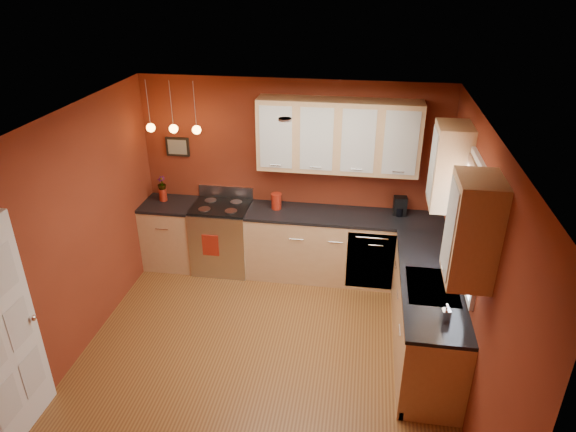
% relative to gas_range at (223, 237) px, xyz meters
% --- Properties ---
extents(floor, '(4.20, 4.20, 0.00)m').
position_rel_gas_range_xyz_m(floor, '(0.92, -1.80, -0.48)').
color(floor, brown).
rests_on(floor, ground).
extents(ceiling, '(4.00, 4.20, 0.02)m').
position_rel_gas_range_xyz_m(ceiling, '(0.92, -1.80, 2.12)').
color(ceiling, silver).
rests_on(ceiling, wall_back).
extents(wall_back, '(4.00, 0.02, 2.60)m').
position_rel_gas_range_xyz_m(wall_back, '(0.92, 0.30, 0.82)').
color(wall_back, maroon).
rests_on(wall_back, floor).
extents(wall_left, '(0.02, 4.20, 2.60)m').
position_rel_gas_range_xyz_m(wall_left, '(-1.08, -1.80, 0.82)').
color(wall_left, maroon).
rests_on(wall_left, floor).
extents(wall_right, '(0.02, 4.20, 2.60)m').
position_rel_gas_range_xyz_m(wall_right, '(2.92, -1.80, 0.82)').
color(wall_right, maroon).
rests_on(wall_right, floor).
extents(base_cabinets_back_left, '(0.70, 0.60, 0.90)m').
position_rel_gas_range_xyz_m(base_cabinets_back_left, '(-0.73, -0.00, -0.03)').
color(base_cabinets_back_left, tan).
rests_on(base_cabinets_back_left, floor).
extents(base_cabinets_back_right, '(2.54, 0.60, 0.90)m').
position_rel_gas_range_xyz_m(base_cabinets_back_right, '(1.65, -0.00, -0.03)').
color(base_cabinets_back_right, tan).
rests_on(base_cabinets_back_right, floor).
extents(base_cabinets_right, '(0.60, 2.10, 0.90)m').
position_rel_gas_range_xyz_m(base_cabinets_right, '(2.62, -1.35, -0.03)').
color(base_cabinets_right, tan).
rests_on(base_cabinets_right, floor).
extents(counter_back_left, '(0.70, 0.62, 0.04)m').
position_rel_gas_range_xyz_m(counter_back_left, '(-0.73, -0.00, 0.44)').
color(counter_back_left, black).
rests_on(counter_back_left, base_cabinets_back_left).
extents(counter_back_right, '(2.54, 0.62, 0.04)m').
position_rel_gas_range_xyz_m(counter_back_right, '(1.65, -0.00, 0.44)').
color(counter_back_right, black).
rests_on(counter_back_right, base_cabinets_back_right).
extents(counter_right, '(0.62, 2.10, 0.04)m').
position_rel_gas_range_xyz_m(counter_right, '(2.62, -1.35, 0.44)').
color(counter_right, black).
rests_on(counter_right, base_cabinets_right).
extents(gas_range, '(0.76, 0.64, 1.11)m').
position_rel_gas_range_xyz_m(gas_range, '(0.00, 0.00, 0.00)').
color(gas_range, '#B6B6BB').
rests_on(gas_range, floor).
extents(dishwasher_front, '(0.60, 0.02, 0.80)m').
position_rel_gas_range_xyz_m(dishwasher_front, '(2.02, -0.29, -0.03)').
color(dishwasher_front, '#B6B6BB').
rests_on(dishwasher_front, base_cabinets_back_right).
extents(sink, '(0.50, 0.70, 0.33)m').
position_rel_gas_range_xyz_m(sink, '(2.62, -1.50, 0.43)').
color(sink, gray).
rests_on(sink, counter_right).
extents(window, '(0.06, 1.02, 1.22)m').
position_rel_gas_range_xyz_m(window, '(2.89, -1.50, 1.21)').
color(window, white).
rests_on(window, wall_right).
extents(door_left_wall, '(0.12, 0.82, 2.05)m').
position_rel_gas_range_xyz_m(door_left_wall, '(-1.05, -3.00, 0.54)').
color(door_left_wall, white).
rests_on(door_left_wall, floor).
extents(upper_cabinets_back, '(2.00, 0.35, 0.90)m').
position_rel_gas_range_xyz_m(upper_cabinets_back, '(1.52, 0.12, 1.47)').
color(upper_cabinets_back, tan).
rests_on(upper_cabinets_back, wall_back).
extents(upper_cabinets_right, '(0.35, 1.95, 0.90)m').
position_rel_gas_range_xyz_m(upper_cabinets_right, '(2.75, -1.48, 1.47)').
color(upper_cabinets_right, tan).
rests_on(upper_cabinets_right, wall_right).
extents(wall_picture, '(0.32, 0.03, 0.26)m').
position_rel_gas_range_xyz_m(wall_picture, '(-0.63, 0.28, 1.17)').
color(wall_picture, black).
rests_on(wall_picture, wall_back).
extents(pendant_lights, '(0.71, 0.11, 0.66)m').
position_rel_gas_range_xyz_m(pendant_lights, '(-0.53, -0.05, 1.53)').
color(pendant_lights, gray).
rests_on(pendant_lights, ceiling).
extents(red_canister, '(0.14, 0.14, 0.21)m').
position_rel_gas_range_xyz_m(red_canister, '(0.75, 0.05, 0.57)').
color(red_canister, maroon).
rests_on(red_canister, counter_back_right).
extents(red_vase, '(0.11, 0.11, 0.17)m').
position_rel_gas_range_xyz_m(red_vase, '(-0.83, 0.07, 0.54)').
color(red_vase, maroon).
rests_on(red_vase, counter_back_left).
extents(flowers, '(0.14, 0.14, 0.20)m').
position_rel_gas_range_xyz_m(flowers, '(-0.83, 0.07, 0.71)').
color(flowers, maroon).
rests_on(flowers, red_vase).
extents(coffee_maker, '(0.17, 0.17, 0.24)m').
position_rel_gas_range_xyz_m(coffee_maker, '(2.35, 0.12, 0.57)').
color(coffee_maker, black).
rests_on(coffee_maker, counter_back_right).
extents(soap_pump, '(0.09, 0.09, 0.17)m').
position_rel_gas_range_xyz_m(soap_pump, '(2.68, -2.05, 0.55)').
color(soap_pump, white).
rests_on(soap_pump, counter_right).
extents(dish_towel, '(0.22, 0.02, 0.30)m').
position_rel_gas_range_xyz_m(dish_towel, '(-0.07, -0.33, 0.04)').
color(dish_towel, maroon).
rests_on(dish_towel, gas_range).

